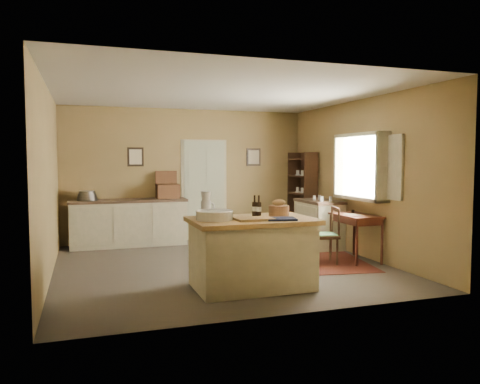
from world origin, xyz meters
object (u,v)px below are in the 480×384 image
at_px(sideboard, 129,221).
at_px(desk_chair, 324,236).
at_px(right_cabinet, 319,223).
at_px(shelving_unit, 304,196).
at_px(writing_desk, 356,220).
at_px(work_island, 251,251).

bearing_deg(sideboard, desk_chair, -42.64).
bearing_deg(right_cabinet, sideboard, 159.07).
height_order(sideboard, shelving_unit, shelving_unit).
height_order(writing_desk, right_cabinet, right_cabinet).
height_order(desk_chair, right_cabinet, right_cabinet).
bearing_deg(work_island, desk_chair, 30.97).
xyz_separation_m(work_island, right_cabinet, (2.19, 2.26, -0.02)).
relative_size(work_island, right_cabinet, 1.50).
relative_size(work_island, shelving_unit, 0.88).
distance_m(right_cabinet, shelving_unit, 1.06).
bearing_deg(sideboard, writing_desk, -36.96).
bearing_deg(shelving_unit, writing_desk, -93.83).
xyz_separation_m(desk_chair, shelving_unit, (0.75, 2.24, 0.46)).
relative_size(sideboard, shelving_unit, 1.22).
xyz_separation_m(work_island, shelving_unit, (2.33, 3.21, 0.43)).
relative_size(sideboard, writing_desk, 2.50).
relative_size(writing_desk, shelving_unit, 0.49).
relative_size(sideboard, desk_chair, 2.50).
bearing_deg(work_island, writing_desk, 24.01).
bearing_deg(shelving_unit, right_cabinet, -98.87).
height_order(writing_desk, desk_chair, desk_chair).
xyz_separation_m(sideboard, shelving_unit, (3.56, -0.35, 0.43)).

